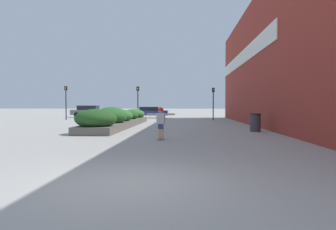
# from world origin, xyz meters

# --- Properties ---
(ground_plane) EXTENTS (300.00, 300.00, 0.00)m
(ground_plane) POSITION_xyz_m (0.00, 0.00, 0.00)
(ground_plane) COLOR #A3A099
(building_wall_right) EXTENTS (0.67, 35.81, 9.75)m
(building_wall_right) POSITION_xyz_m (6.59, 15.44, 4.88)
(building_wall_right) COLOR maroon
(building_wall_right) RESTS_ON ground_plane
(planter_box) EXTENTS (2.29, 14.49, 1.46)m
(planter_box) POSITION_xyz_m (-3.73, 15.61, 0.58)
(planter_box) COLOR #605B54
(planter_box) RESTS_ON ground_plane
(skateboard) EXTENTS (0.29, 0.62, 0.10)m
(skateboard) POSITION_xyz_m (0.04, 7.57, 0.07)
(skateboard) COLOR olive
(skateboard) RESTS_ON ground_plane
(skateboarder) EXTENTS (1.28, 0.29, 1.38)m
(skateboarder) POSITION_xyz_m (0.04, 7.57, 0.93)
(skateboarder) COLOR tan
(skateboarder) RESTS_ON skateboard
(trash_bin) EXTENTS (0.65, 0.65, 1.07)m
(trash_bin) POSITION_xyz_m (5.30, 12.18, 0.54)
(trash_bin) COLOR #38383D
(trash_bin) RESTS_ON ground_plane
(car_leftmost) EXTENTS (4.60, 2.02, 1.56)m
(car_leftmost) POSITION_xyz_m (-11.55, 32.92, 0.82)
(car_leftmost) COLOR slate
(car_leftmost) RESTS_ON ground_plane
(car_center_left) EXTENTS (4.31, 1.91, 1.40)m
(car_center_left) POSITION_xyz_m (-3.27, 31.59, 0.75)
(car_center_left) COLOR navy
(car_center_left) RESTS_ON ground_plane
(car_center_right) EXTENTS (4.77, 1.85, 1.61)m
(car_center_right) POSITION_xyz_m (12.54, 33.39, 0.83)
(car_center_right) COLOR navy
(car_center_right) RESTS_ON ground_plane
(traffic_light_left) EXTENTS (0.28, 0.30, 3.58)m
(traffic_light_left) POSITION_xyz_m (-3.92, 25.71, 2.43)
(traffic_light_left) COLOR black
(traffic_light_left) RESTS_ON ground_plane
(traffic_light_right) EXTENTS (0.28, 0.30, 3.42)m
(traffic_light_right) POSITION_xyz_m (4.06, 25.83, 2.34)
(traffic_light_right) COLOR black
(traffic_light_right) RESTS_ON ground_plane
(traffic_light_far_left) EXTENTS (0.28, 0.30, 3.67)m
(traffic_light_far_left) POSITION_xyz_m (-11.84, 25.94, 2.49)
(traffic_light_far_left) COLOR black
(traffic_light_far_left) RESTS_ON ground_plane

